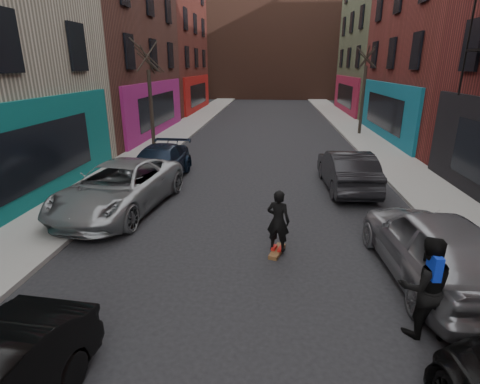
% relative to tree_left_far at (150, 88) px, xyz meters
% --- Properties ---
extents(sidewalk_left, '(2.50, 84.00, 0.13)m').
position_rel_tree_left_far_xyz_m(sidewalk_left, '(-0.05, 12.00, -3.31)').
color(sidewalk_left, gray).
rests_on(sidewalk_left, ground).
extents(sidewalk_right, '(2.50, 84.00, 0.13)m').
position_rel_tree_left_far_xyz_m(sidewalk_right, '(12.45, 12.00, -3.31)').
color(sidewalk_right, gray).
rests_on(sidewalk_right, ground).
extents(building_far, '(40.00, 10.00, 14.00)m').
position_rel_tree_left_far_xyz_m(building_far, '(6.20, 38.00, 3.62)').
color(building_far, '#47281E').
rests_on(building_far, ground).
extents(tree_left_far, '(2.00, 2.00, 6.50)m').
position_rel_tree_left_far_xyz_m(tree_left_far, '(0.00, 0.00, 0.00)').
color(tree_left_far, black).
rests_on(tree_left_far, sidewalk_left).
extents(tree_right_far, '(2.00, 2.00, 6.80)m').
position_rel_tree_left_far_xyz_m(tree_right_far, '(12.40, 6.00, 0.15)').
color(tree_right_far, black).
rests_on(tree_right_far, sidewalk_right).
extents(parked_left_far, '(3.25, 5.85, 1.55)m').
position_rel_tree_left_far_xyz_m(parked_left_far, '(1.64, -8.83, -2.60)').
color(parked_left_far, gray).
rests_on(parked_left_far, ground).
extents(parked_left_end, '(2.08, 4.85, 1.39)m').
position_rel_tree_left_far_xyz_m(parked_left_end, '(1.94, -5.59, -2.68)').
color(parked_left_end, black).
rests_on(parked_left_end, ground).
extents(parked_right_far, '(2.23, 4.95, 1.65)m').
position_rel_tree_left_far_xyz_m(parked_right_far, '(10.09, -12.39, -2.55)').
color(parked_right_far, gray).
rests_on(parked_right_far, ground).
extents(parked_right_end, '(1.75, 4.59, 1.49)m').
position_rel_tree_left_far_xyz_m(parked_right_end, '(9.40, -5.90, -2.63)').
color(parked_right_end, black).
rests_on(parked_right_end, ground).
extents(skateboard, '(0.45, 0.83, 0.10)m').
position_rel_tree_left_far_xyz_m(skateboard, '(6.74, -11.43, -3.33)').
color(skateboard, brown).
rests_on(skateboard, ground).
extents(skateboarder, '(0.66, 0.53, 1.58)m').
position_rel_tree_left_far_xyz_m(skateboarder, '(6.74, -11.43, -2.49)').
color(skateboarder, black).
rests_on(skateboarder, skateboard).
extents(pedestrian, '(0.96, 0.77, 1.86)m').
position_rel_tree_left_far_xyz_m(pedestrian, '(9.20, -14.19, -2.44)').
color(pedestrian, black).
rests_on(pedestrian, ground).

